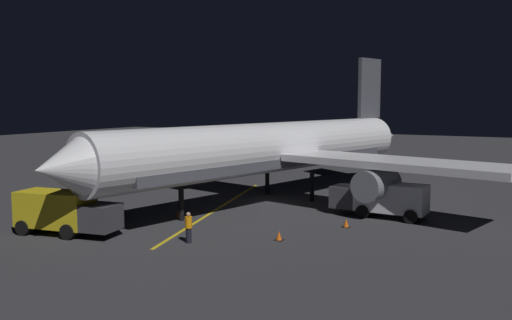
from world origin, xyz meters
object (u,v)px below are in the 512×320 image
catering_truck (382,199)px  traffic_cone_near_left (346,223)px  traffic_cone_under_wing (279,236)px  airliner (273,150)px  baggage_truck (64,213)px  ground_crew_worker (189,227)px  traffic_cone_near_right (179,214)px

catering_truck → traffic_cone_near_left: catering_truck is taller
traffic_cone_near_left → traffic_cone_under_wing: size_ratio=1.00×
airliner → baggage_truck: airliner is taller
baggage_truck → traffic_cone_near_left: bearing=-145.8°
catering_truck → ground_crew_worker: size_ratio=3.77×
baggage_truck → catering_truck: 20.53m
baggage_truck → traffic_cone_near_left: baggage_truck is taller
baggage_truck → traffic_cone_under_wing: baggage_truck is taller
airliner → catering_truck: airliner is taller
airliner → ground_crew_worker: (-1.55, 13.76, -3.19)m
traffic_cone_near_left → traffic_cone_under_wing: 5.40m
airliner → traffic_cone_near_right: 9.90m
airliner → baggage_truck: bearing=68.7°
traffic_cone_near_left → traffic_cone_under_wing: same height
catering_truck → traffic_cone_under_wing: 9.66m
traffic_cone_near_right → traffic_cone_under_wing: same height
baggage_truck → catering_truck: size_ratio=1.00×
catering_truck → traffic_cone_near_left: (1.14, 4.08, -0.98)m
traffic_cone_near_left → traffic_cone_near_right: 11.20m
ground_crew_worker → traffic_cone_near_left: size_ratio=3.16×
catering_truck → traffic_cone_under_wing: catering_truck is taller
traffic_cone_near_right → baggage_truck: bearing=64.7°
ground_crew_worker → traffic_cone_near_right: 6.74m
airliner → ground_crew_worker: airliner is taller
catering_truck → traffic_cone_under_wing: bearing=69.0°
airliner → traffic_cone_near_right: (2.82, 8.68, -3.83)m
airliner → traffic_cone_near_left: (-8.05, 5.99, -3.83)m
baggage_truck → traffic_cone_near_left: 17.14m
baggage_truck → airliner: bearing=-111.3°
catering_truck → traffic_cone_under_wing: (3.45, 8.97, -0.98)m
airliner → ground_crew_worker: size_ratio=22.23×
airliner → traffic_cone_near_left: size_ratio=70.32×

